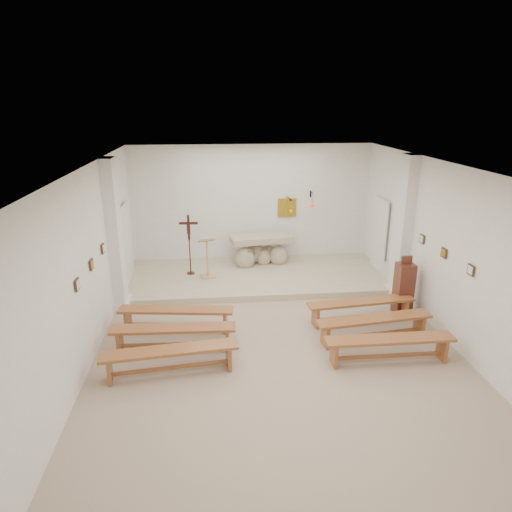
{
  "coord_description": "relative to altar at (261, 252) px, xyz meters",
  "views": [
    {
      "loc": [
        -1.21,
        -8.13,
        4.61
      ],
      "look_at": [
        -0.22,
        1.6,
        1.31
      ],
      "focal_mm": 32.0,
      "sensor_mm": 36.0,
      "label": 1
    }
  ],
  "objects": [
    {
      "name": "ground",
      "position": [
        -0.2,
        -4.34,
        -0.5
      ],
      "size": [
        7.0,
        10.0,
        0.0
      ],
      "primitive_type": "cube",
      "color": "tan",
      "rests_on": "ground"
    },
    {
      "name": "crucifix_stand",
      "position": [
        -2.01,
        -0.66,
        0.6
      ],
      "size": [
        0.5,
        0.22,
        1.65
      ],
      "rotation": [
        0.0,
        0.0,
        -0.04
      ],
      "color": "#391A12",
      "rests_on": "sanctuary_platform"
    },
    {
      "name": "bench_right_third",
      "position": [
        1.8,
        -5.31,
        -0.12
      ],
      "size": [
        2.4,
        0.4,
        0.51
      ],
      "rotation": [
        0.0,
        0.0,
        -0.01
      ],
      "color": "#9C5D2D",
      "rests_on": "ground"
    },
    {
      "name": "radiator_left",
      "position": [
        -3.63,
        -1.64,
        -0.23
      ],
      "size": [
        0.1,
        0.85,
        0.52
      ],
      "primitive_type": "cube",
      "color": "silver",
      "rests_on": "ground"
    },
    {
      "name": "pilaster_right",
      "position": [
        3.17,
        -2.34,
        1.25
      ],
      "size": [
        0.26,
        0.55,
        3.5
      ],
      "primitive_type": "cube",
      "color": "white",
      "rests_on": "ground"
    },
    {
      "name": "wall_right",
      "position": [
        3.29,
        -4.34,
        1.25
      ],
      "size": [
        0.02,
        10.0,
        3.5
      ],
      "primitive_type": "cube",
      "color": "white",
      "rests_on": "ground"
    },
    {
      "name": "bench_left_third",
      "position": [
        -2.2,
        -5.31,
        -0.12
      ],
      "size": [
        2.43,
        0.65,
        0.51
      ],
      "rotation": [
        0.0,
        0.0,
        0.11
      ],
      "color": "#9C5D2D",
      "rests_on": "ground"
    },
    {
      "name": "potted_plant",
      "position": [
        -0.38,
        -0.22,
        -0.09
      ],
      "size": [
        0.5,
        0.44,
        0.52
      ],
      "primitive_type": "imported",
      "rotation": [
        0.0,
        0.0,
        0.08
      ],
      "color": "#2D5823",
      "rests_on": "sanctuary_platform"
    },
    {
      "name": "station_frame_right_rear",
      "position": [
        3.27,
        -3.14,
        1.22
      ],
      "size": [
        0.03,
        0.2,
        0.2
      ],
      "primitive_type": "cube",
      "color": "#442B1E",
      "rests_on": "wall_right"
    },
    {
      "name": "pilaster_left",
      "position": [
        -3.57,
        -2.34,
        1.25
      ],
      "size": [
        0.26,
        0.55,
        3.5
      ],
      "primitive_type": "cube",
      "color": "white",
      "rests_on": "ground"
    },
    {
      "name": "donation_pedestal",
      "position": [
        2.9,
        -3.29,
        0.11
      ],
      "size": [
        0.38,
        0.38,
        1.38
      ],
      "rotation": [
        0.0,
        0.0,
        0.03
      ],
      "color": "#542A18",
      "rests_on": "ground"
    },
    {
      "name": "bench_right_second",
      "position": [
        1.8,
        -4.48,
        -0.12
      ],
      "size": [
        2.43,
        0.69,
        0.51
      ],
      "rotation": [
        0.0,
        0.0,
        0.13
      ],
      "color": "#9C5D2D",
      "rests_on": "ground"
    },
    {
      "name": "sanctuary_platform",
      "position": [
        -0.2,
        -0.84,
        -0.43
      ],
      "size": [
        6.98,
        3.0,
        0.15
      ],
      "primitive_type": "cube",
      "color": "beige",
      "rests_on": "ground"
    },
    {
      "name": "altar",
      "position": [
        0.0,
        0.0,
        0.0
      ],
      "size": [
        1.86,
        0.95,
        0.92
      ],
      "rotation": [
        0.0,
        0.0,
        0.15
      ],
      "color": "beige",
      "rests_on": "sanctuary_platform"
    },
    {
      "name": "station_frame_right_mid",
      "position": [
        3.27,
        -4.14,
        1.22
      ],
      "size": [
        0.03,
        0.2,
        0.2
      ],
      "primitive_type": "cube",
      "color": "#442B1E",
      "rests_on": "wall_right"
    },
    {
      "name": "bench_right_front",
      "position": [
        1.8,
        -3.65,
        -0.12
      ],
      "size": [
        2.43,
        0.64,
        0.51
      ],
      "rotation": [
        0.0,
        0.0,
        0.11
      ],
      "color": "#9C5D2D",
      "rests_on": "ground"
    },
    {
      "name": "sanctuary_lamp",
      "position": [
        1.55,
        0.36,
        1.31
      ],
      "size": [
        0.11,
        0.36,
        0.44
      ],
      "color": "black",
      "rests_on": "wall_back"
    },
    {
      "name": "station_frame_right_front",
      "position": [
        3.27,
        -5.14,
        1.22
      ],
      "size": [
        0.03,
        0.2,
        0.2
      ],
      "primitive_type": "cube",
      "color": "#442B1E",
      "rests_on": "wall_right"
    },
    {
      "name": "ceiling",
      "position": [
        -0.2,
        -4.34,
        2.99
      ],
      "size": [
        7.0,
        10.0,
        0.02
      ],
      "primitive_type": "cube",
      "color": "silver",
      "rests_on": "wall_back"
    },
    {
      "name": "station_frame_left_front",
      "position": [
        -3.67,
        -5.14,
        1.22
      ],
      "size": [
        0.03,
        0.2,
        0.2
      ],
      "primitive_type": "cube",
      "color": "#442B1E",
      "rests_on": "wall_left"
    },
    {
      "name": "bench_left_front",
      "position": [
        -2.2,
        -3.65,
        -0.12
      ],
      "size": [
        2.43,
        0.69,
        0.51
      ],
      "rotation": [
        0.0,
        0.0,
        -0.13
      ],
      "color": "#9C5D2D",
      "rests_on": "ground"
    },
    {
      "name": "radiator_right",
      "position": [
        3.23,
        -1.64,
        -0.23
      ],
      "size": [
        0.1,
        0.85,
        0.52
      ],
      "primitive_type": "cube",
      "color": "silver",
      "rests_on": "ground"
    },
    {
      "name": "wall_back",
      "position": [
        -0.2,
        0.65,
        1.25
      ],
      "size": [
        7.0,
        0.02,
        3.5
      ],
      "primitive_type": "cube",
      "color": "white",
      "rests_on": "ground"
    },
    {
      "name": "bench_left_second",
      "position": [
        -2.2,
        -4.48,
        -0.12
      ],
      "size": [
        2.42,
        0.49,
        0.51
      ],
      "rotation": [
        0.0,
        0.0,
        -0.05
      ],
      "color": "#9C5D2D",
      "rests_on": "ground"
    },
    {
      "name": "lectern",
      "position": [
        -1.53,
        -0.96,
        0.21
      ],
      "size": [
        0.49,
        0.44,
        1.14
      ],
      "rotation": [
        0.0,
        0.0,
        0.33
      ],
      "color": "tan",
      "rests_on": "sanctuary_platform"
    },
    {
      "name": "station_frame_left_mid",
      "position": [
        -3.67,
        -4.14,
        1.22
      ],
      "size": [
        0.03,
        0.2,
        0.2
      ],
      "primitive_type": "cube",
      "color": "#442B1E",
      "rests_on": "wall_left"
    },
    {
      "name": "station_frame_left_rear",
      "position": [
        -3.67,
        -3.14,
        1.22
      ],
      "size": [
        0.03,
        0.2,
        0.2
      ],
      "primitive_type": "cube",
      "color": "#442B1E",
      "rests_on": "wall_left"
    },
    {
      "name": "wall_left",
      "position": [
        -3.69,
        -4.34,
        1.25
      ],
      "size": [
        0.02,
        10.0,
        3.5
      ],
      "primitive_type": "cube",
      "color": "white",
      "rests_on": "ground"
    },
    {
      "name": "gold_wall_relief",
      "position": [
        0.85,
        0.62,
        1.15
      ],
      "size": [
        0.55,
        0.04,
        0.55
      ],
      "primitive_type": "cube",
      "color": "gold",
      "rests_on": "wall_back"
    }
  ]
}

